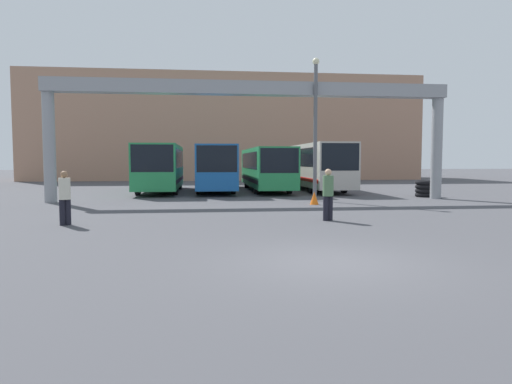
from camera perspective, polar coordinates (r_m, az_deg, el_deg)
name	(u,v)px	position (r m, az deg, el deg)	size (l,w,h in m)	color
ground_plane	(330,262)	(9.76, 9.20, -8.68)	(200.00, 200.00, 0.00)	#47474C
building_backdrop	(225,130)	(54.41, -3.90, 7.74)	(43.00, 12.00, 11.46)	tan
overhead_gantry	(253,104)	(24.42, -0.44, 10.99)	(21.21, 0.80, 6.26)	gray
bus_slot_0	(161,165)	(31.42, -11.85, 3.28)	(2.61, 10.13, 3.13)	#268C4C
bus_slot_1	(214,165)	(32.37, -5.23, 3.34)	(2.56, 12.27, 3.09)	#1959A5
bus_slot_2	(266,166)	(32.34, 1.26, 3.22)	(2.50, 11.61, 2.96)	#268C4C
bus_slot_3	(315,164)	(33.38, 7.39, 3.49)	(2.52, 12.31, 3.26)	beige
pedestrian_mid_right	(328,193)	(16.31, 9.00, -0.15)	(0.38, 0.38, 1.83)	black
pedestrian_far_center	(65,196)	(16.23, -22.79, -0.52)	(0.37, 0.37, 1.79)	black
traffic_cone	(314,198)	(22.24, 7.30, -0.75)	(0.43, 0.43, 0.63)	orange
tire_stack	(424,189)	(28.43, 20.29, 0.39)	(1.04, 1.04, 0.96)	black
lamp_post	(315,123)	(24.39, 7.43, 8.53)	(0.36, 0.36, 7.46)	#595B60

